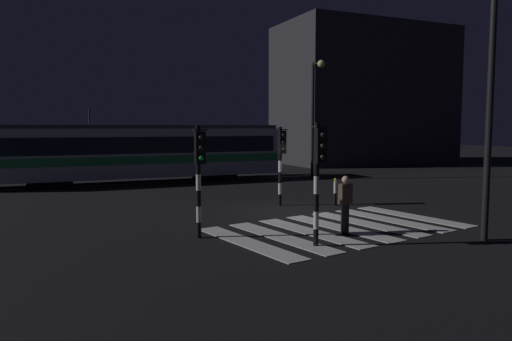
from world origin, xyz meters
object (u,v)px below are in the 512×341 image
Objects in this scene: traffic_light_corner_near_left at (199,165)px; traffic_light_median_centre at (281,154)px; tram at (137,152)px; street_lamp_near_kerb at (499,80)px; pedestrian_waiting_at_kerb at (345,204)px; street_lamp_trackside_right at (315,105)px; traffic_light_kerb_mid_left at (318,165)px; bollard_island_edge at (335,192)px.

traffic_light_corner_near_left is 1.01× the size of traffic_light_median_centre.
tram is at bearing 109.82° from traffic_light_median_centre.
pedestrian_waiting_at_kerb is (-3.07, 2.51, -3.49)m from street_lamp_near_kerb.
street_lamp_near_kerb is at bearing -26.83° from traffic_light_corner_near_left.
traffic_light_corner_near_left is 0.46× the size of street_lamp_near_kerb.
street_lamp_trackside_right reaches higher than pedestrian_waiting_at_kerb.
traffic_light_kerb_mid_left reaches higher than pedestrian_waiting_at_kerb.
tram reaches higher than bollard_island_edge.
street_lamp_near_kerb is at bearing -85.81° from bollard_island_edge.
traffic_light_kerb_mid_left is at bearing -108.56° from traffic_light_median_centre.
traffic_light_kerb_mid_left reaches higher than traffic_light_corner_near_left.
pedestrian_waiting_at_kerb is at bearing -117.21° from street_lamp_trackside_right.
bollard_island_edge is (4.12, 5.51, -1.59)m from traffic_light_kerb_mid_left.
traffic_light_corner_near_left is 0.45× the size of street_lamp_trackside_right.
traffic_light_corner_near_left is 14.71m from tram.
pedestrian_waiting_at_kerb is (-6.77, -13.16, -3.56)m from street_lamp_trackside_right.
street_lamp_trackside_right is (10.86, 12.05, 2.35)m from traffic_light_corner_near_left.
traffic_light_corner_near_left is at bearing -138.05° from traffic_light_median_centre.
pedestrian_waiting_at_kerb is (3.21, -15.79, -0.87)m from tram.
traffic_light_median_centre is 0.45× the size of street_lamp_trackside_right.
tram is at bearing 165.24° from street_lamp_trackside_right.
tram is at bearing 86.57° from traffic_light_corner_near_left.
traffic_light_corner_near_left reaches higher than pedestrian_waiting_at_kerb.
tram is (-9.98, 2.63, -2.69)m from street_lamp_trackside_right.
street_lamp_near_kerb is 4.00× the size of pedestrian_waiting_at_kerb.
street_lamp_near_kerb reaches higher than traffic_light_median_centre.
street_lamp_trackside_right reaches higher than tram.
traffic_light_corner_near_left is at bearing -93.43° from tram.
street_lamp_trackside_right is 6.28× the size of bollard_island_edge.
traffic_light_corner_near_left is 0.19× the size of tram.
tram is (-6.28, 18.30, -2.61)m from street_lamp_near_kerb.
traffic_light_median_centre is at bearing 83.85° from pedestrian_waiting_at_kerb.
traffic_light_corner_near_left is 2.85× the size of bollard_island_edge.
traffic_light_median_centre is at bearing 41.95° from traffic_light_corner_near_left.
traffic_light_corner_near_left is 16.39m from street_lamp_trackside_right.
street_lamp_near_kerb is (7.16, -3.62, 2.28)m from traffic_light_corner_near_left.
tram reaches higher than traffic_light_median_centre.
street_lamp_trackside_right is at bearing 59.63° from traffic_light_kerb_mid_left.
street_lamp_near_kerb is (4.63, -1.45, 2.22)m from traffic_light_kerb_mid_left.
tram is at bearing 116.98° from bollard_island_edge.
street_lamp_near_kerb is at bearing -72.25° from traffic_light_median_centre.
traffic_light_median_centre is at bearing -70.18° from tram.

